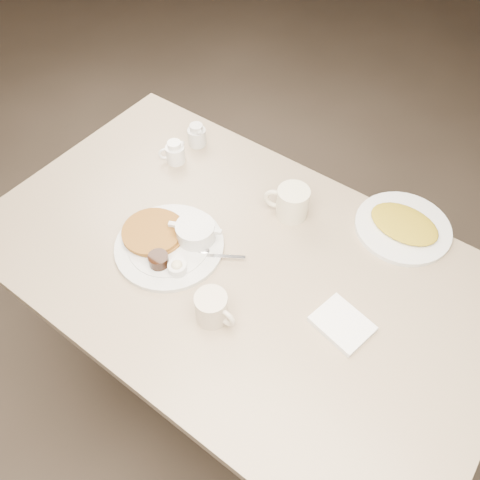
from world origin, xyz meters
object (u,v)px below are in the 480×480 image
Objects in this scene: main_plate at (172,240)px; hash_plate at (403,226)px; creamer_left at (175,153)px; creamer_right at (197,135)px; coffee_mug_near at (212,308)px; diner_table at (236,292)px; coffee_mug_far at (291,202)px.

hash_plate is (0.52, 0.46, -0.01)m from main_plate.
creamer_right is (0.00, 0.11, 0.00)m from creamer_left.
coffee_mug_near is 0.62m from creamer_left.
coffee_mug_near is (0.06, -0.19, 0.22)m from diner_table.
creamer_left is at bearing 140.23° from coffee_mug_near.
coffee_mug_far reaches higher than main_plate.
coffee_mug_near is 0.70m from creamer_right.
creamer_right is 0.75m from hash_plate.
coffee_mug_near reaches higher than creamer_left.
coffee_mug_near is 0.64m from hash_plate.
creamer_left is at bearing 129.75° from main_plate.
coffee_mug_near is 0.41× the size of hash_plate.
creamer_right reaches higher than hash_plate.
creamer_left is 0.29× the size of hash_plate.
creamer_left is 1.00× the size of creamer_right.
creamer_left is (-0.48, 0.40, -0.01)m from coffee_mug_near.
hash_plate is at bearing 64.78° from coffee_mug_near.
coffee_mug_near is at bearing -70.95° from diner_table.
creamer_right is at bearing 169.12° from coffee_mug_far.
hash_plate is (0.75, 0.06, -0.02)m from creamer_right.
coffee_mug_far reaches higher than coffee_mug_near.
diner_table is 17.45× the size of creamer_right.
main_plate reaches higher than diner_table.
main_plate is at bearing -138.35° from hash_plate.
coffee_mug_near reaches higher than creamer_right.
creamer_right is (-0.41, 0.33, 0.21)m from diner_table.
creamer_left is at bearing -176.29° from coffee_mug_far.
hash_plate reaches higher than diner_table.
coffee_mug_near is at bearing -47.01° from creamer_right.
hash_plate is at bearing 4.88° from creamer_right.
coffee_mug_near is 0.43m from coffee_mug_far.
hash_plate is (0.33, 0.39, 0.18)m from diner_table.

